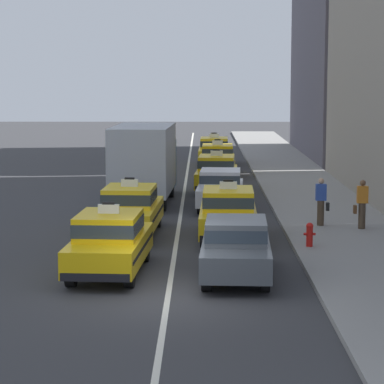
{
  "coord_description": "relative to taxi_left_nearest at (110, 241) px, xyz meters",
  "views": [
    {
      "loc": [
        0.81,
        -19.65,
        5.24
      ],
      "look_at": [
        0.47,
        9.19,
        1.3
      ],
      "focal_mm": 78.86,
      "sensor_mm": 36.0,
      "label": 1
    }
  ],
  "objects": [
    {
      "name": "sedan_right_third",
      "position": [
        3.21,
        11.3,
        -0.03
      ],
      "size": [
        2.0,
        4.39,
        1.58
      ],
      "color": "black",
      "rests_on": "ground"
    },
    {
      "name": "pedestrian_mid_block",
      "position": [
        6.59,
        6.67,
        0.1
      ],
      "size": [
        0.47,
        0.24,
        1.65
      ],
      "color": "#473828",
      "rests_on": "sidewalk_curb"
    },
    {
      "name": "lane_stripe_left_right",
      "position": [
        1.65,
        17.54,
        -0.87
      ],
      "size": [
        0.14,
        80.0,
        0.01
      ],
      "primitive_type": "cube",
      "color": "silver",
      "rests_on": "ground"
    },
    {
      "name": "taxi_left_second",
      "position": [
        0.09,
        5.51,
        0.0
      ],
      "size": [
        2.01,
        4.63,
        1.96
      ],
      "color": "black",
      "rests_on": "ground"
    },
    {
      "name": "taxi_left_nearest",
      "position": [
        0.0,
        0.0,
        0.0
      ],
      "size": [
        2.06,
        4.65,
        1.96
      ],
      "color": "black",
      "rests_on": "ground"
    },
    {
      "name": "sidewalk_curb",
      "position": [
        7.25,
        12.54,
        -0.8
      ],
      "size": [
        4.0,
        90.0,
        0.15
      ],
      "primitive_type": "cube",
      "color": "gray",
      "rests_on": "ground"
    },
    {
      "name": "pedestrian_near_crosswalk",
      "position": [
        7.87,
        6.06,
        0.1
      ],
      "size": [
        0.47,
        0.24,
        1.66
      ],
      "color": "#473828",
      "rests_on": "sidewalk_curb"
    },
    {
      "name": "ground_plane",
      "position": [
        1.65,
        -2.46,
        -0.88
      ],
      "size": [
        160.0,
        160.0,
        0.0
      ],
      "primitive_type": "plane",
      "color": "#353538"
    },
    {
      "name": "fire_hydrant",
      "position": [
        5.73,
        3.01,
        -0.33
      ],
      "size": [
        0.36,
        0.22,
        0.73
      ],
      "color": "red",
      "rests_on": "sidewalk_curb"
    },
    {
      "name": "box_truck_left_third",
      "position": [
        0.09,
        13.04,
        0.9
      ],
      "size": [
        2.51,
        7.05,
        3.27
      ],
      "color": "black",
      "rests_on": "ground"
    },
    {
      "name": "taxi_right_fourth",
      "position": [
        3.15,
        16.51,
        0.0
      ],
      "size": [
        2.07,
        4.65,
        1.96
      ],
      "color": "black",
      "rests_on": "ground"
    },
    {
      "name": "sedan_right_nearest",
      "position": [
        3.36,
        -0.47,
        -0.03
      ],
      "size": [
        1.94,
        4.37,
        1.58
      ],
      "color": "black",
      "rests_on": "ground"
    },
    {
      "name": "taxi_right_sixth",
      "position": [
        3.2,
        28.16,
        0.0
      ],
      "size": [
        1.91,
        4.6,
        1.96
      ],
      "color": "black",
      "rests_on": "ground"
    },
    {
      "name": "taxi_right_second",
      "position": [
        3.32,
        4.93,
        0.0
      ],
      "size": [
        1.94,
        4.61,
        1.96
      ],
      "color": "black",
      "rests_on": "ground"
    },
    {
      "name": "taxi_right_fifth",
      "position": [
        3.3,
        22.8,
        0.0
      ],
      "size": [
        1.89,
        4.59,
        1.96
      ],
      "color": "black",
      "rests_on": "ground"
    }
  ]
}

